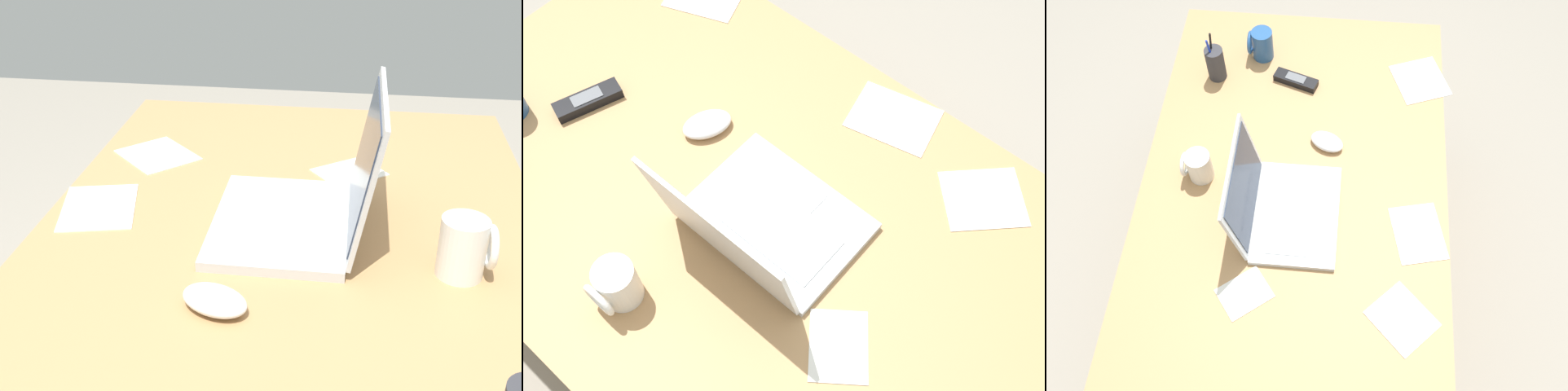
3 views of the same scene
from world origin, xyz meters
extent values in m
plane|color=gray|center=(0.00, 0.00, 0.00)|extent=(6.00, 6.00, 0.00)
cube|color=tan|center=(0.00, 0.00, 0.36)|extent=(1.44, 0.91, 0.72)
cube|color=silver|center=(-0.09, -0.02, 0.73)|extent=(0.33, 0.24, 0.02)
cube|color=silver|center=(-0.09, 0.00, 0.74)|extent=(0.27, 0.12, 0.00)
cube|color=silver|center=(-0.09, -0.09, 0.74)|extent=(0.09, 0.05, 0.00)
cube|color=silver|center=(-0.09, 0.12, 0.85)|extent=(0.32, 0.05, 0.24)
cube|color=#283347|center=(-0.09, 0.12, 0.86)|extent=(0.29, 0.04, 0.21)
ellipsoid|color=white|center=(0.17, -0.09, 0.73)|extent=(0.10, 0.12, 0.03)
cylinder|color=#26518C|center=(0.52, 0.16, 0.77)|extent=(0.07, 0.07, 0.11)
torus|color=#26518C|center=(0.52, 0.20, 0.78)|extent=(0.08, 0.01, 0.08)
cylinder|color=white|center=(0.02, 0.28, 0.77)|extent=(0.07, 0.07, 0.10)
torus|color=white|center=(0.02, 0.32, 0.77)|extent=(0.07, 0.01, 0.07)
cube|color=black|center=(0.41, 0.03, 0.73)|extent=(0.09, 0.15, 0.02)
cube|color=#595B60|center=(0.41, 0.03, 0.74)|extent=(0.05, 0.07, 0.00)
cylinder|color=#333338|center=(0.42, 0.30, 0.78)|extent=(0.06, 0.06, 0.12)
cylinder|color=#1933B2|center=(0.41, 0.30, 0.81)|extent=(0.02, 0.03, 0.14)
cylinder|color=black|center=(0.42, 0.31, 0.82)|extent=(0.02, 0.02, 0.15)
cube|color=white|center=(-0.37, -0.32, 0.72)|extent=(0.21, 0.21, 0.00)
cube|color=white|center=(-0.11, -0.37, 0.72)|extent=(0.21, 0.17, 0.00)
cube|color=white|center=(-0.33, 0.10, 0.72)|extent=(0.16, 0.17, 0.00)
cube|color=white|center=(0.46, -0.38, 0.72)|extent=(0.22, 0.21, 0.00)
camera|label=1|loc=(0.97, 0.09, 1.33)|focal=47.04mm
camera|label=2|loc=(-0.48, 0.41, 1.83)|focal=44.32mm
camera|label=3|loc=(-0.80, -0.11, 2.12)|focal=37.53mm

